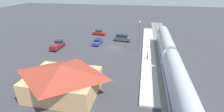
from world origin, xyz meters
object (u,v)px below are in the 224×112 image
Objects in this scene: pedestrian_on_platform at (151,44)px; station_building at (63,79)px; passenger_train at (178,84)px; sedan_red at (99,32)px; sedan_blue at (97,42)px; light_pole_near_platform at (139,33)px; suv_charcoal at (122,38)px; pedestrian_waiting_far at (148,55)px; pickup_maroon at (58,45)px.

station_building is at bearing 58.28° from pedestrian_on_platform.
passenger_train is 11.89× the size of sedan_red.
light_pole_near_platform is at bearing 165.59° from sedan_blue.
passenger_train is 18.08m from station_building.
pedestrian_on_platform is 9.96m from suv_charcoal.
pedestrian_waiting_far is 16.82m from sedan_blue.
suv_charcoal is 1.10× the size of sedan_blue.
pickup_maroon is (11.12, -18.65, -1.73)m from station_building.
pedestrian_waiting_far is (0.99, 7.88, 0.00)m from pedestrian_on_platform.
pickup_maroon is 1.18× the size of sedan_blue.
sedan_blue is 0.56× the size of light_pole_near_platform.
suv_charcoal is at bearing 149.49° from sedan_red.
station_building is at bearing 120.80° from pickup_maroon.
pedestrian_waiting_far is 6.82m from light_pole_near_platform.
pedestrian_on_platform is 0.31× the size of pickup_maroon.
light_pole_near_platform is (-12.22, 3.14, 4.23)m from sedan_blue.
station_building is 23.81m from light_pole_near_platform.
passenger_train is 4.71× the size of station_building.
light_pole_near_platform is (-22.32, -2.23, 4.08)m from pickup_maroon.
passenger_train is 33.73m from pickup_maroon.
sedan_red is (9.08, -5.35, -0.27)m from suv_charcoal.
light_pole_near_platform is (-5.28, 7.62, 3.96)m from suv_charcoal.
pedestrian_waiting_far is (4.35, -14.07, -1.58)m from passenger_train.
suv_charcoal is 10.08m from light_pole_near_platform.
passenger_train is at bearing 130.48° from sedan_blue.
sedan_red is 1.02× the size of sedan_blue.
station_building is 1.45× the size of light_pole_near_platform.
light_pole_near_platform is at bearing 124.73° from suv_charcoal.
pedestrian_on_platform is 0.36× the size of sedan_red.
station_building reaches higher than sedan_red.
passenger_train is at bearing -174.50° from station_building.
sedan_red is 19.81m from light_pole_near_platform.
pickup_maroon is 1.16× the size of sedan_red.
sedan_red is (3.16, -33.85, -1.88)m from station_building.
light_pole_near_platform is at bearing -70.45° from passenger_train.
pickup_maroon is at bearing 30.03° from suv_charcoal.
light_pole_near_platform reaches higher than sedan_blue.
passenger_train is 29.37m from sedan_blue.
pedestrian_waiting_far reaches higher than sedan_red.
pickup_maroon reaches higher than pedestrian_waiting_far.
sedan_red is at bearing -42.08° from light_pole_near_platform.
pedestrian_waiting_far reaches higher than sedan_blue.
station_building is 20.93m from pedestrian_waiting_far.
station_building reaches higher than sedan_blue.
pickup_maroon is at bearing 5.70° from light_pole_near_platform.
sedan_blue is at bearing -1.25° from pedestrian_on_platform.
sedan_red is at bearing -77.73° from sedan_blue.
passenger_train is at bearing 149.84° from pickup_maroon.
passenger_train reaches higher than sedan_blue.
light_pole_near_platform is at bearing -174.30° from pickup_maroon.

